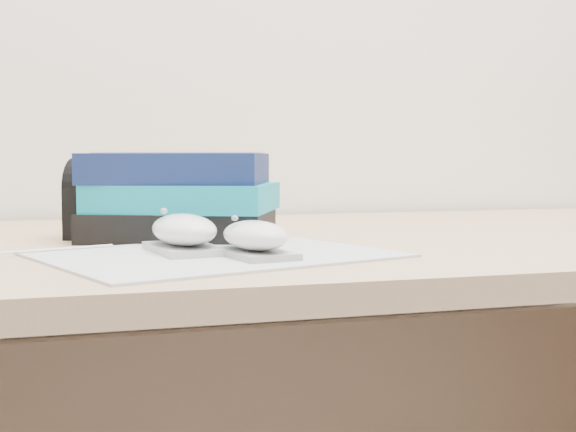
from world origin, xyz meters
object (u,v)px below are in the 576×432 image
object	(u,v)px
mouse_front	(255,239)
desk	(281,392)
pouch	(116,200)
book_stack	(181,197)
mouse_rear	(184,233)

from	to	relation	value
mouse_front	desk	bearing A→B (deg)	68.34
pouch	book_stack	bearing A→B (deg)	-24.57
mouse_rear	pouch	size ratio (longest dim) A/B	0.89
book_stack	pouch	bearing A→B (deg)	155.43
mouse_front	pouch	bearing A→B (deg)	113.70
desk	book_stack	xyz separation A→B (m)	(-0.15, -0.05, 0.29)
mouse_front	book_stack	xyz separation A→B (m)	(-0.04, 0.24, 0.03)
desk	mouse_front	xyz separation A→B (m)	(-0.11, -0.29, 0.26)
book_stack	desk	bearing A→B (deg)	19.18
desk	mouse_rear	bearing A→B (deg)	-128.40
desk	mouse_front	distance (m)	0.40
mouse_rear	pouch	distance (m)	0.22
mouse_rear	mouse_front	xyz separation A→B (m)	(0.07, -0.06, -0.00)
mouse_front	book_stack	distance (m)	0.24
mouse_front	pouch	xyz separation A→B (m)	(-0.12, 0.27, 0.03)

